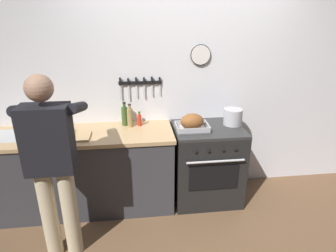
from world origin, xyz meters
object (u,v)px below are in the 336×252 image
person_cook (52,159)px  bottle_olive_oil (125,116)px  bottle_vinegar (130,117)px  bottle_hot_sauce (139,120)px  stock_pot (233,117)px  roasting_pan (192,123)px  cutting_board (72,137)px  stove (206,163)px

person_cook → bottle_olive_oil: 1.04m
bottle_vinegar → bottle_hot_sauce: 0.11m
stock_pot → bottle_hot_sauce: size_ratio=1.26×
roasting_pan → cutting_board: 1.25m
stove → bottle_hot_sauce: bottle_hot_sauce is taller
roasting_pan → bottle_hot_sauce: 0.59m
bottle_vinegar → person_cook: bearing=-128.5°
roasting_pan → bottle_olive_oil: bearing=161.6°
stock_pot → roasting_pan: bearing=-167.3°
bottle_vinegar → stove: bearing=-9.2°
cutting_board → bottle_vinegar: 0.65m
cutting_board → bottle_hot_sauce: size_ratio=2.18×
cutting_board → bottle_olive_oil: bottle_olive_oil is taller
roasting_pan → stock_pot: 0.50m
person_cook → bottle_vinegar: (0.64, 0.81, 0.06)m
bottle_hot_sauce → bottle_olive_oil: 0.17m
roasting_pan → bottle_vinegar: bottle_vinegar is taller
roasting_pan → bottle_vinegar: bearing=164.2°
person_cook → bottle_olive_oil: person_cook is taller
bottle_vinegar → bottle_olive_oil: bearing=138.3°
stove → roasting_pan: (-0.20, -0.05, 0.53)m
person_cook → bottle_vinegar: person_cook is taller
person_cook → stock_pot: bearing=-65.5°
roasting_pan → bottle_vinegar: (-0.66, 0.19, 0.03)m
roasting_pan → stock_pot: (0.49, 0.11, 0.01)m
stock_pot → bottle_olive_oil: 1.21m
stove → bottle_olive_oil: bottle_olive_oil is taller
cutting_board → bottle_olive_oil: size_ratio=1.35×
stove → bottle_olive_oil: bearing=168.2°
person_cook → stock_pot: person_cook is taller
roasting_pan → cutting_board: size_ratio=0.98×
person_cook → stock_pot: (1.79, 0.73, 0.04)m
stock_pot → stove: bearing=-167.8°
cutting_board → bottle_olive_oil: (0.53, 0.30, 0.10)m
person_cook → roasting_pan: size_ratio=4.72×
person_cook → cutting_board: bearing=-3.1°
stove → bottle_olive_oil: 1.09m
person_cook → cutting_board: size_ratio=4.61×
stock_pot → bottle_hot_sauce: stock_pot is taller
person_cook → bottle_olive_oil: (0.58, 0.86, 0.06)m
roasting_pan → bottle_hot_sauce: roasting_pan is taller
stove → bottle_olive_oil: size_ratio=3.36×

